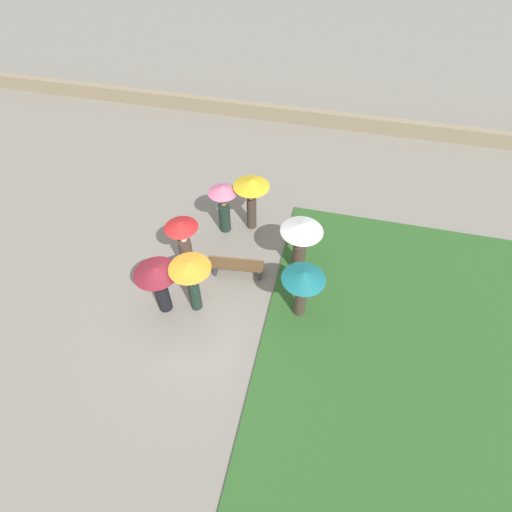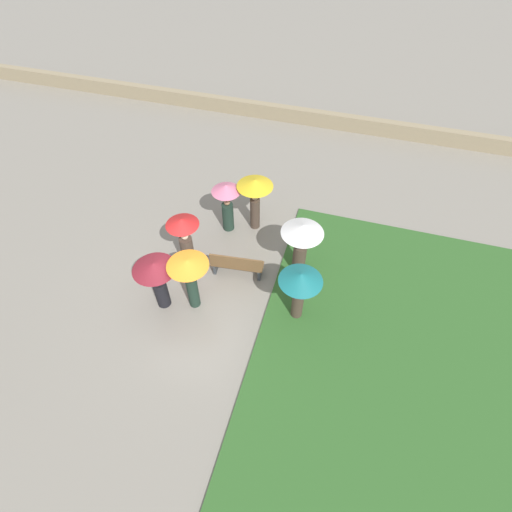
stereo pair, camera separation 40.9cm
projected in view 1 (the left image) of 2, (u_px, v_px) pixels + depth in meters
The scene contains 11 objects.
ground_plane at pixel (191, 305), 11.28m from camera, with size 90.00×90.00×0.00m, color gray.
lawn_patch_near at pixel (422, 357), 10.19m from camera, with size 8.24×9.77×0.06m.
parapet_wall at pixel (267, 112), 17.67m from camera, with size 45.00×0.35×0.65m.
park_bench at pixel (237, 265), 11.64m from camera, with size 1.58×0.58×0.90m.
crowd_person_pink at pixel (223, 202), 12.40m from camera, with size 0.91×0.91×1.80m.
crowd_person_orange at pixel (191, 275), 10.21m from camera, with size 1.09×1.09×1.88m.
crowd_person_maroon at pixel (158, 280), 10.29m from camera, with size 1.15×1.15×1.73m.
crowd_person_red at pixel (183, 239), 11.33m from camera, with size 0.94×0.94×1.86m.
crowd_person_teal at pixel (303, 282), 10.04m from camera, with size 1.13×1.13×1.81m.
crowd_person_yellow at pixel (251, 192), 12.28m from camera, with size 1.13×1.13×1.93m.
crowd_person_white at pixel (301, 236), 11.14m from camera, with size 1.20×1.20×1.87m.
Camera 1 is at (-3.25, 5.81, 9.39)m, focal length 28.00 mm.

